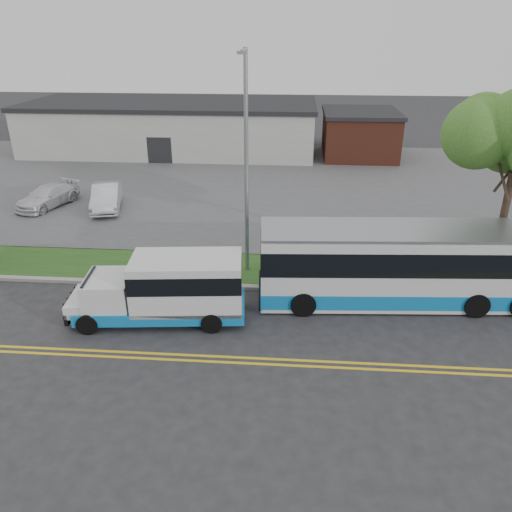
# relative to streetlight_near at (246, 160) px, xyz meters

# --- Properties ---
(ground) EXTENTS (140.00, 140.00, 0.00)m
(ground) POSITION_rel_streetlight_near_xyz_m (-3.00, -2.73, -5.23)
(ground) COLOR #28282B
(ground) RESTS_ON ground
(lane_line_north) EXTENTS (70.00, 0.12, 0.01)m
(lane_line_north) POSITION_rel_streetlight_near_xyz_m (-3.00, -6.58, -5.23)
(lane_line_north) COLOR yellow
(lane_line_north) RESTS_ON ground
(lane_line_south) EXTENTS (70.00, 0.12, 0.01)m
(lane_line_south) POSITION_rel_streetlight_near_xyz_m (-3.00, -6.88, -5.23)
(lane_line_south) COLOR yellow
(lane_line_south) RESTS_ON ground
(curb) EXTENTS (80.00, 0.30, 0.15)m
(curb) POSITION_rel_streetlight_near_xyz_m (-3.00, -1.63, -5.16)
(curb) COLOR #9E9B93
(curb) RESTS_ON ground
(verge) EXTENTS (80.00, 3.30, 0.10)m
(verge) POSITION_rel_streetlight_near_xyz_m (-3.00, 0.17, -5.18)
(verge) COLOR #244818
(verge) RESTS_ON ground
(parking_lot) EXTENTS (80.00, 25.00, 0.10)m
(parking_lot) POSITION_rel_streetlight_near_xyz_m (-3.00, 14.27, -5.18)
(parking_lot) COLOR #4C4C4F
(parking_lot) RESTS_ON ground
(commercial_building) EXTENTS (25.40, 10.40, 4.35)m
(commercial_building) POSITION_rel_streetlight_near_xyz_m (-9.00, 24.27, -3.05)
(commercial_building) COLOR #9E9E99
(commercial_building) RESTS_ON ground
(brick_wing) EXTENTS (6.30, 7.30, 3.90)m
(brick_wing) POSITION_rel_streetlight_near_xyz_m (7.50, 23.27, -3.27)
(brick_wing) COLOR brown
(brick_wing) RESTS_ON ground
(streetlight_near) EXTENTS (0.35, 1.53, 9.50)m
(streetlight_near) POSITION_rel_streetlight_near_xyz_m (0.00, 0.00, 0.00)
(streetlight_near) COLOR gray
(streetlight_near) RESTS_ON verge
(shuttle_bus) EXTENTS (6.83, 2.80, 2.55)m
(shuttle_bus) POSITION_rel_streetlight_near_xyz_m (-2.50, -4.24, -3.87)
(shuttle_bus) COLOR #106BAD
(shuttle_bus) RESTS_ON ground
(transit_bus) EXTENTS (11.59, 3.38, 3.18)m
(transit_bus) POSITION_rel_streetlight_near_xyz_m (6.46, -2.13, -3.63)
(transit_bus) COLOR silver
(transit_bus) RESTS_ON ground
(parked_car_a) EXTENTS (2.66, 4.75, 1.48)m
(parked_car_a) POSITION_rel_streetlight_near_xyz_m (-9.40, 7.88, -4.39)
(parked_car_a) COLOR silver
(parked_car_a) RESTS_ON parking_lot
(parked_car_b) EXTENTS (3.08, 4.77, 1.28)m
(parked_car_b) POSITION_rel_streetlight_near_xyz_m (-13.19, 8.04, -4.49)
(parked_car_b) COLOR silver
(parked_car_b) RESTS_ON parking_lot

